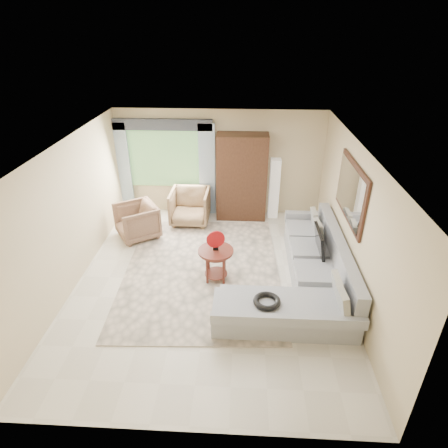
# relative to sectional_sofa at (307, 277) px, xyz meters

# --- Properties ---
(ground) EXTENTS (6.00, 6.00, 0.00)m
(ground) POSITION_rel_sectional_sofa_xyz_m (-1.78, 0.18, -0.28)
(ground) COLOR silver
(ground) RESTS_ON ground
(area_rug) EXTENTS (3.17, 4.12, 0.02)m
(area_rug) POSITION_rel_sectional_sofa_xyz_m (-1.97, 0.51, -0.27)
(area_rug) COLOR beige
(area_rug) RESTS_ON ground
(sectional_sofa) EXTENTS (2.30, 3.46, 0.90)m
(sectional_sofa) POSITION_rel_sectional_sofa_xyz_m (0.00, 0.00, 0.00)
(sectional_sofa) COLOR #999BA1
(sectional_sofa) RESTS_ON ground
(tv_screen) EXTENTS (0.14, 0.74, 0.48)m
(tv_screen) POSITION_rel_sectional_sofa_xyz_m (0.27, 0.55, 0.44)
(tv_screen) COLOR black
(tv_screen) RESTS_ON sectional_sofa
(garden_hose) EXTENTS (0.43, 0.43, 0.09)m
(garden_hose) POSITION_rel_sectional_sofa_xyz_m (-0.78, -1.01, 0.26)
(garden_hose) COLOR black
(garden_hose) RESTS_ON sectional_sofa
(coffee_table) EXTENTS (0.66, 0.66, 0.66)m
(coffee_table) POSITION_rel_sectional_sofa_xyz_m (-1.67, 0.24, 0.06)
(coffee_table) COLOR #4B1E14
(coffee_table) RESTS_ON ground
(red_disc) EXTENTS (0.33, 0.11, 0.34)m
(red_disc) POSITION_rel_sectional_sofa_xyz_m (-1.67, 0.24, 0.60)
(red_disc) COLOR #A01012
(red_disc) RESTS_ON coffee_table
(armchair_left) EXTENTS (1.19, 1.18, 0.79)m
(armchair_left) POSITION_rel_sectional_sofa_xyz_m (-3.57, 1.75, 0.11)
(armchair_left) COLOR #856148
(armchair_left) RESTS_ON ground
(armchair_right) EXTENTS (0.92, 0.95, 0.84)m
(armchair_right) POSITION_rel_sectional_sofa_xyz_m (-2.47, 2.51, 0.14)
(armchair_right) COLOR #9B7C54
(armchair_right) RESTS_ON ground
(potted_plant) EXTENTS (0.55, 0.51, 0.51)m
(potted_plant) POSITION_rel_sectional_sofa_xyz_m (-3.78, 2.78, -0.03)
(potted_plant) COLOR #999999
(potted_plant) RESTS_ON ground
(armoire) EXTENTS (1.20, 0.55, 2.10)m
(armoire) POSITION_rel_sectional_sofa_xyz_m (-1.23, 2.90, 0.77)
(armoire) COLOR black
(armoire) RESTS_ON ground
(floor_lamp) EXTENTS (0.24, 0.24, 1.50)m
(floor_lamp) POSITION_rel_sectional_sofa_xyz_m (-0.43, 2.96, 0.47)
(floor_lamp) COLOR silver
(floor_lamp) RESTS_ON ground
(window) EXTENTS (1.80, 0.04, 1.40)m
(window) POSITION_rel_sectional_sofa_xyz_m (-3.13, 3.15, 1.12)
(window) COLOR #669E59
(window) RESTS_ON wall_back
(curtain_left) EXTENTS (0.40, 0.08, 2.30)m
(curtain_left) POSITION_rel_sectional_sofa_xyz_m (-4.18, 3.06, 0.87)
(curtain_left) COLOR #9EB7CC
(curtain_left) RESTS_ON ground
(curtain_right) EXTENTS (0.40, 0.08, 2.30)m
(curtain_right) POSITION_rel_sectional_sofa_xyz_m (-2.08, 3.06, 0.87)
(curtain_right) COLOR #9EB7CC
(curtain_right) RESTS_ON ground
(valance) EXTENTS (2.40, 0.12, 0.26)m
(valance) POSITION_rel_sectional_sofa_xyz_m (-3.13, 3.08, 1.97)
(valance) COLOR #1E232D
(valance) RESTS_ON wall_back
(wall_mirror) EXTENTS (0.05, 1.70, 1.05)m
(wall_mirror) POSITION_rel_sectional_sofa_xyz_m (0.68, 0.53, 1.47)
(wall_mirror) COLOR black
(wall_mirror) RESTS_ON wall_right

